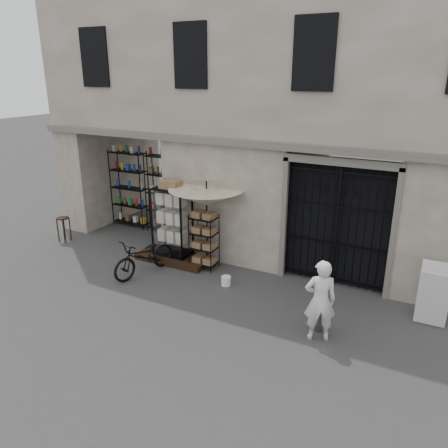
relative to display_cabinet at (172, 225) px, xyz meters
The scene contains 15 objects.
ground 3.11m from the display_cabinet, 33.06° to the right, with size 80.00×80.00×0.00m, color black.
main_building 4.92m from the display_cabinet, 44.05° to the left, with size 14.00×4.00×9.00m, color #B5AA9A.
shop_recess 2.41m from the display_cabinet, 149.58° to the left, with size 3.00×1.70×3.00m, color black.
shop_shelving 2.69m from the display_cabinet, 140.87° to the left, with size 2.70×0.50×2.50m, color black.
iron_gate 4.31m from the display_cabinet, ahead, with size 2.50×0.21×3.00m.
step_platform 0.91m from the display_cabinet, 39.42° to the right, with size 2.00×0.90×0.15m, color black.
display_cabinet is the anchor object (origin of this frame).
wire_rack 1.07m from the display_cabinet, ahead, with size 0.69×0.54×1.45m.
market_umbrella 1.41m from the display_cabinet, ahead, with size 1.68×1.72×2.73m.
white_bucket 2.27m from the display_cabinet, 19.45° to the right, with size 0.23×0.23×0.22m, color white.
bicycle 1.48m from the display_cabinet, 95.85° to the right, with size 0.63×0.95×1.81m, color black.
wooden_stool 3.74m from the display_cabinet, behind, with size 0.40×0.40×0.74m.
steel_bollard 4.81m from the display_cabinet, 19.56° to the right, with size 0.15×0.15×0.84m, color #555658.
shopkeeper 5.01m from the display_cabinet, 22.12° to the right, with size 0.59×1.63×0.39m, color silver.
easel_sign 6.44m from the display_cabinet, ahead, with size 0.59×0.68×1.23m.
Camera 1 is at (3.82, -7.46, 4.86)m, focal length 35.00 mm.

